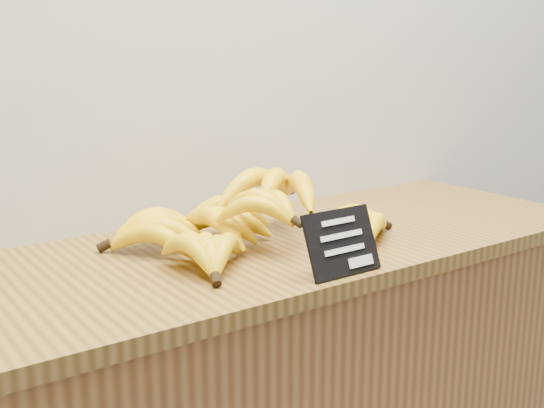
% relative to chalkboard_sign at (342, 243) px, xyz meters
% --- Properties ---
extents(counter_top, '(1.52, 0.54, 0.03)m').
position_rel_chalkboard_sign_xyz_m(counter_top, '(-0.02, 0.23, -0.07)').
color(counter_top, brown).
rests_on(counter_top, counter).
extents(chalkboard_sign, '(0.14, 0.05, 0.11)m').
position_rel_chalkboard_sign_xyz_m(chalkboard_sign, '(0.00, 0.00, 0.00)').
color(chalkboard_sign, black).
rests_on(chalkboard_sign, counter_top).
extents(banana_pile, '(0.56, 0.40, 0.13)m').
position_rel_chalkboard_sign_xyz_m(banana_pile, '(-0.04, 0.23, -0.00)').
color(banana_pile, yellow).
rests_on(banana_pile, counter_top).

